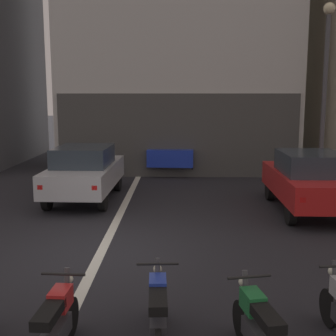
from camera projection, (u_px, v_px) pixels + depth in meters
The scene contains 9 objects.
ground_plane at pixel (101, 252), 8.86m from camera, with size 120.00×120.00×0.00m, color #232328.
lane_centre_line at pixel (132, 189), 14.78m from camera, with size 0.20×18.00×0.01m, color silver.
car_silver_crossing_near at pixel (85, 171), 13.17m from camera, with size 1.83×4.13×1.64m.
car_red_parked_kerbside at pixel (309, 180), 11.82m from camera, with size 1.79×4.11×1.64m.
car_blue_down_street at pixel (174, 149), 18.57m from camera, with size 2.02×4.21×1.64m.
street_lamp at pixel (325, 78), 13.84m from camera, with size 0.36×0.36×5.95m.
motorcycle_red_row_left_mid at pixel (56, 325), 5.16m from camera, with size 0.55×1.67×0.98m.
motorcycle_blue_row_centre at pixel (158, 312), 5.49m from camera, with size 0.55×1.67×0.98m.
motorcycle_green_row_right_mid at pixel (258, 329), 5.08m from camera, with size 0.55×1.65×0.98m.
Camera 1 is at (1.55, -8.43, 3.13)m, focal length 46.93 mm.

